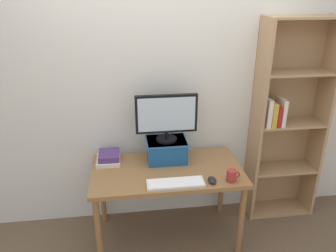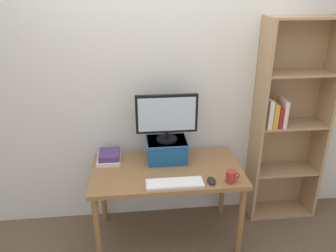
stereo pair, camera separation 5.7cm
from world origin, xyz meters
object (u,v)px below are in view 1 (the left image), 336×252
riser_box (167,149)px  computer_mouse (212,180)px  coffee_mug (232,176)px  desk (167,177)px  bookshelf_unit (286,122)px  book_stack (109,158)px  computer_monitor (166,116)px  keyboard (176,183)px

riser_box → computer_mouse: (0.31, -0.41, -0.08)m
riser_box → coffee_mug: size_ratio=3.25×
desk → bookshelf_unit: 1.23m
desk → book_stack: size_ratio=5.46×
desk → bookshelf_unit: bookshelf_unit is taller
desk → computer_monitor: computer_monitor is taller
bookshelf_unit → coffee_mug: size_ratio=17.38×
bookshelf_unit → computer_mouse: 1.00m
desk → computer_mouse: computer_mouse is taller
bookshelf_unit → riser_box: bearing=-174.9°
desk → keyboard: size_ratio=2.82×
keyboard → coffee_mug: size_ratio=4.09×
riser_box → book_stack: size_ratio=1.54×
computer_mouse → keyboard: bearing=-179.8°
computer_mouse → coffee_mug: 0.16m
riser_box → computer_mouse: 0.52m
computer_mouse → book_stack: book_stack is taller
desk → book_stack: bearing=158.3°
desk → coffee_mug: (0.48, -0.25, 0.13)m
keyboard → book_stack: bearing=140.1°
keyboard → coffee_mug: 0.45m
bookshelf_unit → keyboard: (-1.12, -0.51, -0.25)m
riser_box → computer_mouse: size_ratio=3.45×
desk → computer_monitor: size_ratio=2.42×
desk → coffee_mug: 0.56m
bookshelf_unit → riser_box: size_ratio=5.34×
desk → coffee_mug: bearing=-27.3°
keyboard → bookshelf_unit: bearing=24.6°
bookshelf_unit → keyboard: bearing=-155.4°
keyboard → desk: bearing=98.1°
desk → computer_monitor: (0.02, 0.17, 0.50)m
computer_monitor → computer_mouse: computer_monitor is taller
bookshelf_unit → coffee_mug: bearing=-142.3°
desk → book_stack: (-0.49, 0.20, 0.12)m
desk → computer_mouse: size_ratio=12.23×
computer_monitor → keyboard: (0.02, -0.41, -0.41)m
computer_monitor → book_stack: computer_monitor is taller
riser_box → book_stack: riser_box is taller
desk → bookshelf_unit: size_ratio=0.66×
desk → bookshelf_unit: (1.15, 0.27, 0.35)m
desk → computer_monitor: bearing=84.4°
computer_mouse → coffee_mug: coffee_mug is taller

